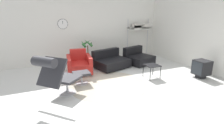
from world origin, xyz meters
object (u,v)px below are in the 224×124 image
object	(u,v)px
crt_television	(202,68)
couch_low	(111,62)
potted_plant	(88,55)
lounge_chair	(55,72)
couch_second	(138,58)
side_table	(152,66)
shelf_unit	(139,27)
armchair_red	(79,65)
ottoman	(81,75)

from	to	relation	value
crt_television	couch_low	bearing A→B (deg)	46.11
couch_low	potted_plant	size ratio (longest dim) A/B	1.32
lounge_chair	couch_second	world-z (taller)	lounge_chair
couch_low	crt_television	size ratio (longest dim) A/B	2.47
lounge_chair	couch_second	bearing A→B (deg)	75.46
crt_television	potted_plant	size ratio (longest dim) A/B	0.53
side_table	potted_plant	bearing A→B (deg)	124.15
shelf_unit	armchair_red	bearing A→B (deg)	-158.52
potted_plant	armchair_red	bearing A→B (deg)	-123.62
shelf_unit	couch_low	bearing A→B (deg)	-150.18
potted_plant	couch_low	bearing A→B (deg)	-44.35
armchair_red	couch_low	world-z (taller)	armchair_red
crt_television	potted_plant	xyz separation A→B (m)	(-2.96, 2.80, 0.10)
potted_plant	lounge_chair	bearing A→B (deg)	-120.92
lounge_chair	ottoman	xyz separation A→B (m)	(0.78, 0.72, -0.44)
armchair_red	shelf_unit	xyz separation A→B (m)	(3.14, 1.24, 1.08)
ottoman	couch_second	world-z (taller)	couch_second
ottoman	armchair_red	distance (m)	0.94
couch_second	ottoman	bearing A→B (deg)	7.05
couch_low	couch_second	distance (m)	1.23
ottoman	side_table	world-z (taller)	side_table
ottoman	side_table	size ratio (longest dim) A/B	1.11
ottoman	shelf_unit	size ratio (longest dim) A/B	0.28
ottoman	shelf_unit	bearing A→B (deg)	33.30
armchair_red	crt_television	size ratio (longest dim) A/B	1.71
lounge_chair	side_table	size ratio (longest dim) A/B	2.78
ottoman	crt_television	world-z (taller)	crt_television
ottoman	armchair_red	xyz separation A→B (m)	(0.16, 0.93, 0.03)
ottoman	potted_plant	xyz separation A→B (m)	(0.71, 1.76, 0.14)
lounge_chair	potted_plant	distance (m)	2.91
crt_television	potted_plant	bearing A→B (deg)	45.83
armchair_red	side_table	bearing A→B (deg)	154.21
couch_low	armchair_red	bearing A→B (deg)	-9.08
shelf_unit	ottoman	bearing A→B (deg)	-146.70
armchair_red	potted_plant	xyz separation A→B (m)	(0.55, 0.83, 0.11)
armchair_red	potted_plant	distance (m)	1.00
ottoman	crt_television	bearing A→B (deg)	-15.86
couch_second	shelf_unit	bearing A→B (deg)	-138.40
couch_second	side_table	world-z (taller)	couch_second
lounge_chair	shelf_unit	world-z (taller)	shelf_unit
crt_television	ottoman	bearing A→B (deg)	73.41
ottoman	shelf_unit	world-z (taller)	shelf_unit
ottoman	couch_low	bearing A→B (deg)	37.58
ottoman	shelf_unit	xyz separation A→B (m)	(3.30, 2.17, 1.10)
side_table	potted_plant	xyz separation A→B (m)	(-1.48, 2.18, 0.02)
couch_low	crt_television	distance (m)	3.10
potted_plant	shelf_unit	xyz separation A→B (m)	(2.59, 0.41, 0.96)
ottoman	armchair_red	bearing A→B (deg)	80.35
ottoman	crt_television	distance (m)	3.81
armchair_red	shelf_unit	world-z (taller)	shelf_unit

